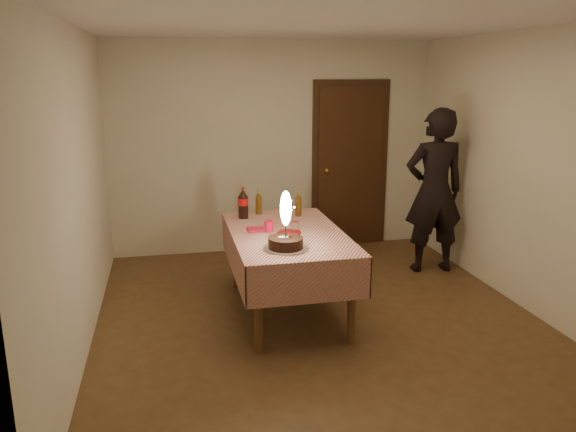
% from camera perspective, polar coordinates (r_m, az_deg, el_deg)
% --- Properties ---
extents(ground, '(4.00, 4.50, 0.01)m').
position_cam_1_polar(ground, '(5.26, 3.22, -10.49)').
color(ground, brown).
rests_on(ground, ground).
extents(room_shell, '(4.04, 4.54, 2.62)m').
position_cam_1_polar(room_shell, '(4.88, 3.65, 7.84)').
color(room_shell, silver).
rests_on(room_shell, ground).
extents(dining_table, '(1.02, 1.72, 0.79)m').
position_cam_1_polar(dining_table, '(5.19, -0.12, -2.74)').
color(dining_table, brown).
rests_on(dining_table, ground).
extents(birthday_cake, '(0.36, 0.36, 0.49)m').
position_cam_1_polar(birthday_cake, '(4.65, -0.23, -1.98)').
color(birthday_cake, white).
rests_on(birthday_cake, dining_table).
extents(red_plate, '(0.22, 0.22, 0.01)m').
position_cam_1_polar(red_plate, '(5.13, 0.12, -1.67)').
color(red_plate, '#B70C11').
rests_on(red_plate, dining_table).
extents(red_cup, '(0.08, 0.08, 0.10)m').
position_cam_1_polar(red_cup, '(5.17, -1.97, -1.01)').
color(red_cup, red).
rests_on(red_cup, dining_table).
extents(clear_cup, '(0.07, 0.07, 0.09)m').
position_cam_1_polar(clear_cup, '(5.16, 0.71, -1.08)').
color(clear_cup, white).
rests_on(clear_cup, dining_table).
extents(napkin_stack, '(0.15, 0.15, 0.02)m').
position_cam_1_polar(napkin_stack, '(5.21, -3.32, -1.38)').
color(napkin_stack, red).
rests_on(napkin_stack, dining_table).
extents(cola_bottle, '(0.10, 0.10, 0.32)m').
position_cam_1_polar(cola_bottle, '(5.63, -4.57, 1.30)').
color(cola_bottle, black).
rests_on(cola_bottle, dining_table).
extents(amber_bottle_left, '(0.06, 0.06, 0.25)m').
position_cam_1_polar(amber_bottle_left, '(5.79, -3.00, 1.34)').
color(amber_bottle_left, '#55350E').
rests_on(amber_bottle_left, dining_table).
extents(amber_bottle_right, '(0.06, 0.06, 0.25)m').
position_cam_1_polar(amber_bottle_right, '(5.70, 1.06, 1.16)').
color(amber_bottle_right, '#55350E').
rests_on(amber_bottle_right, dining_table).
extents(photographer, '(0.70, 0.49, 1.85)m').
position_cam_1_polar(photographer, '(6.47, 14.63, 2.46)').
color(photographer, black).
rests_on(photographer, ground).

